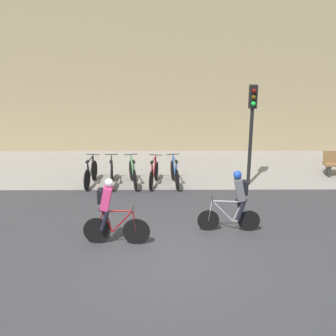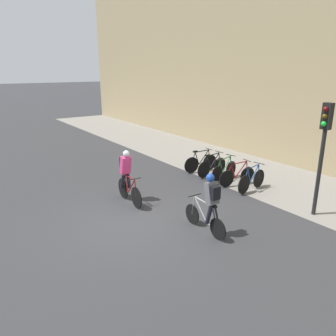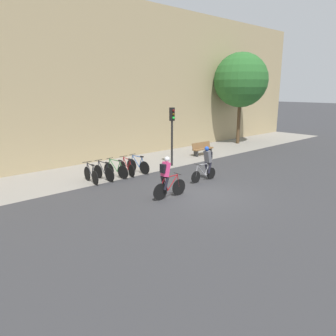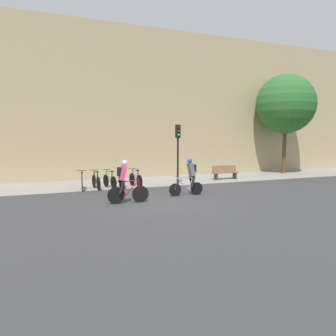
# 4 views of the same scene
# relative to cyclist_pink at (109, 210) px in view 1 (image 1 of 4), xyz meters

# --- Properties ---
(ground) EXTENTS (200.00, 200.00, 0.00)m
(ground) POSITION_rel_cyclist_pink_xyz_m (1.50, -0.75, -0.95)
(ground) COLOR #333335
(kerb_strip) EXTENTS (44.00, 4.50, 0.01)m
(kerb_strip) POSITION_rel_cyclist_pink_xyz_m (1.50, 6.00, -0.94)
(kerb_strip) COLOR gray
(kerb_strip) RESTS_ON ground
(building_facade) EXTENTS (44.00, 0.60, 10.04)m
(building_facade) POSITION_rel_cyclist_pink_xyz_m (1.50, 8.55, 4.08)
(building_facade) COLOR tan
(building_facade) RESTS_ON ground
(cyclist_pink) EXTENTS (1.73, 0.46, 1.80)m
(cyclist_pink) POSITION_rel_cyclist_pink_xyz_m (0.00, 0.00, 0.00)
(cyclist_pink) COLOR black
(cyclist_pink) RESTS_ON ground
(cyclist_grey) EXTENTS (1.71, 0.46, 1.74)m
(cyclist_grey) POSITION_rel_cyclist_pink_xyz_m (3.34, 0.71, 0.00)
(cyclist_grey) COLOR black
(cyclist_grey) RESTS_ON ground
(parked_bike_0) EXTENTS (0.46, 1.66, 0.99)m
(parked_bike_0) POSITION_rel_cyclist_pink_xyz_m (-1.14, 4.26, -0.53)
(parked_bike_0) COLOR black
(parked_bike_0) RESTS_ON ground
(parked_bike_1) EXTENTS (0.46, 1.67, 0.99)m
(parked_bike_1) POSITION_rel_cyclist_pink_xyz_m (-0.42, 4.26, -0.53)
(parked_bike_1) COLOR black
(parked_bike_1) RESTS_ON ground
(parked_bike_2) EXTENTS (0.51, 1.68, 0.98)m
(parked_bike_2) POSITION_rel_cyclist_pink_xyz_m (0.30, 4.26, -0.54)
(parked_bike_2) COLOR black
(parked_bike_2) RESTS_ON ground
(parked_bike_3) EXTENTS (0.46, 1.65, 0.96)m
(parked_bike_3) POSITION_rel_cyclist_pink_xyz_m (1.02, 4.26, -0.55)
(parked_bike_3) COLOR black
(parked_bike_3) RESTS_ON ground
(parked_bike_4) EXTENTS (0.46, 1.67, 0.99)m
(parked_bike_4) POSITION_rel_cyclist_pink_xyz_m (1.75, 4.26, -0.53)
(parked_bike_4) COLOR black
(parked_bike_4) RESTS_ON ground
(traffic_light_pole) EXTENTS (0.26, 0.30, 3.44)m
(traffic_light_pole) POSITION_rel_cyclist_pink_xyz_m (4.28, 4.23, 1.45)
(traffic_light_pole) COLOR black
(traffic_light_pole) RESTS_ON ground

